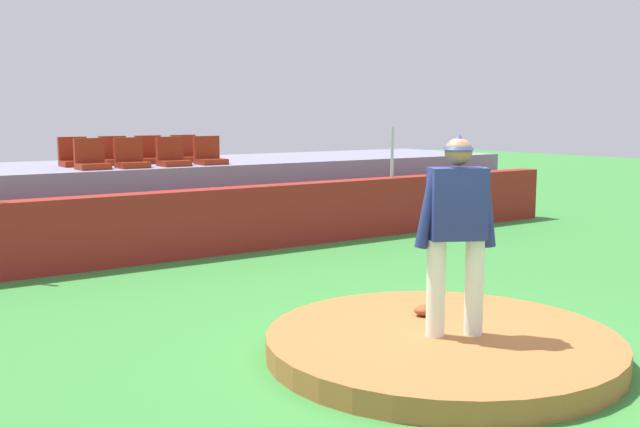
{
  "coord_description": "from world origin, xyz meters",
  "views": [
    {
      "loc": [
        -4.67,
        -4.79,
        2.23
      ],
      "look_at": [
        0.0,
        2.0,
        1.11
      ],
      "focal_mm": 41.11,
      "sensor_mm": 36.0,
      "label": 1
    }
  ],
  "objects_px": {
    "pitcher": "(457,220)",
    "fielding_glove": "(428,310)",
    "stadium_chair_1": "(131,158)",
    "stadium_chair_6": "(150,155)",
    "stadium_chair_2": "(172,157)",
    "stadium_chair_7": "(186,153)",
    "baseball": "(476,322)",
    "stadium_chair_5": "(115,156)",
    "stadium_chair_3": "(209,156)",
    "stadium_chair_4": "(75,157)",
    "stadium_chair_0": "(91,160)"
  },
  "relations": [
    {
      "from": "stadium_chair_2",
      "to": "stadium_chair_3",
      "type": "bearing_deg",
      "value": -179.09
    },
    {
      "from": "pitcher",
      "to": "stadium_chair_7",
      "type": "height_order",
      "value": "pitcher"
    },
    {
      "from": "fielding_glove",
      "to": "stadium_chair_0",
      "type": "xyz_separation_m",
      "value": [
        -1.33,
        6.53,
        1.24
      ]
    },
    {
      "from": "stadium_chair_2",
      "to": "stadium_chair_4",
      "type": "height_order",
      "value": "same"
    },
    {
      "from": "stadium_chair_7",
      "to": "stadium_chair_1",
      "type": "bearing_deg",
      "value": 33.56
    },
    {
      "from": "baseball",
      "to": "stadium_chair_3",
      "type": "distance_m",
      "value": 7.2
    },
    {
      "from": "pitcher",
      "to": "stadium_chair_5",
      "type": "height_order",
      "value": "pitcher"
    },
    {
      "from": "stadium_chair_4",
      "to": "stadium_chair_7",
      "type": "distance_m",
      "value": 2.07
    },
    {
      "from": "baseball",
      "to": "stadium_chair_5",
      "type": "bearing_deg",
      "value": 95.54
    },
    {
      "from": "stadium_chair_2",
      "to": "stadium_chair_7",
      "type": "distance_m",
      "value": 1.12
    },
    {
      "from": "fielding_glove",
      "to": "stadium_chair_3",
      "type": "distance_m",
      "value": 6.69
    },
    {
      "from": "baseball",
      "to": "fielding_glove",
      "type": "xyz_separation_m",
      "value": [
        -0.13,
        0.53,
        0.02
      ]
    },
    {
      "from": "baseball",
      "to": "stadium_chair_6",
      "type": "relative_size",
      "value": 0.15
    },
    {
      "from": "baseball",
      "to": "fielding_glove",
      "type": "bearing_deg",
      "value": 103.43
    },
    {
      "from": "stadium_chair_6",
      "to": "stadium_chair_7",
      "type": "distance_m",
      "value": 0.7
    },
    {
      "from": "stadium_chair_3",
      "to": "stadium_chair_4",
      "type": "height_order",
      "value": "same"
    },
    {
      "from": "stadium_chair_1",
      "to": "stadium_chair_6",
      "type": "distance_m",
      "value": 1.15
    },
    {
      "from": "stadium_chair_0",
      "to": "stadium_chair_6",
      "type": "bearing_deg",
      "value": -146.59
    },
    {
      "from": "baseball",
      "to": "stadium_chair_2",
      "type": "distance_m",
      "value": 7.16
    },
    {
      "from": "pitcher",
      "to": "stadium_chair_6",
      "type": "distance_m",
      "value": 8.06
    },
    {
      "from": "baseball",
      "to": "stadium_chair_1",
      "type": "xyz_separation_m",
      "value": [
        -0.81,
        7.03,
        1.26
      ]
    },
    {
      "from": "stadium_chair_2",
      "to": "stadium_chair_6",
      "type": "xyz_separation_m",
      "value": [
        -0.04,
        0.9,
        0.0
      ]
    },
    {
      "from": "stadium_chair_0",
      "to": "stadium_chair_2",
      "type": "distance_m",
      "value": 1.39
    },
    {
      "from": "stadium_chair_5",
      "to": "stadium_chair_6",
      "type": "distance_m",
      "value": 0.66
    },
    {
      "from": "fielding_glove",
      "to": "stadium_chair_2",
      "type": "height_order",
      "value": "stadium_chair_2"
    },
    {
      "from": "pitcher",
      "to": "stadium_chair_1",
      "type": "height_order",
      "value": "pitcher"
    },
    {
      "from": "baseball",
      "to": "stadium_chair_4",
      "type": "xyz_separation_m",
      "value": [
        -1.48,
        7.92,
        1.26
      ]
    },
    {
      "from": "pitcher",
      "to": "fielding_glove",
      "type": "height_order",
      "value": "pitcher"
    },
    {
      "from": "stadium_chair_3",
      "to": "pitcher",
      "type": "bearing_deg",
      "value": 81.85
    },
    {
      "from": "pitcher",
      "to": "fielding_glove",
      "type": "xyz_separation_m",
      "value": [
        0.26,
        0.63,
        -1.01
      ]
    },
    {
      "from": "stadium_chair_4",
      "to": "stadium_chair_7",
      "type": "relative_size",
      "value": 1.0
    },
    {
      "from": "stadium_chair_2",
      "to": "fielding_glove",
      "type": "bearing_deg",
      "value": 89.47
    },
    {
      "from": "stadium_chair_4",
      "to": "baseball",
      "type": "bearing_deg",
      "value": 100.55
    },
    {
      "from": "stadium_chair_2",
      "to": "stadium_chair_5",
      "type": "relative_size",
      "value": 1.0
    },
    {
      "from": "pitcher",
      "to": "stadium_chair_5",
      "type": "bearing_deg",
      "value": 119.81
    },
    {
      "from": "stadium_chair_3",
      "to": "stadium_chair_4",
      "type": "xyz_separation_m",
      "value": [
        -2.12,
        0.86,
        0.0
      ]
    },
    {
      "from": "baseball",
      "to": "stadium_chair_5",
      "type": "relative_size",
      "value": 0.15
    },
    {
      "from": "stadium_chair_5",
      "to": "stadium_chair_7",
      "type": "relative_size",
      "value": 1.0
    },
    {
      "from": "fielding_glove",
      "to": "stadium_chair_2",
      "type": "xyz_separation_m",
      "value": [
        0.06,
        6.52,
        1.24
      ]
    },
    {
      "from": "stadium_chair_1",
      "to": "stadium_chair_5",
      "type": "relative_size",
      "value": 1.0
    },
    {
      "from": "pitcher",
      "to": "stadium_chair_0",
      "type": "xyz_separation_m",
      "value": [
        -1.07,
        7.16,
        0.23
      ]
    },
    {
      "from": "stadium_chair_5",
      "to": "stadium_chair_2",
      "type": "bearing_deg",
      "value": 128.41
    },
    {
      "from": "stadium_chair_2",
      "to": "stadium_chair_4",
      "type": "distance_m",
      "value": 1.66
    },
    {
      "from": "stadium_chair_6",
      "to": "stadium_chair_7",
      "type": "xyz_separation_m",
      "value": [
        0.7,
        0.01,
        0.0
      ]
    },
    {
      "from": "stadium_chair_1",
      "to": "pitcher",
      "type": "bearing_deg",
      "value": 93.39
    },
    {
      "from": "stadium_chair_1",
      "to": "stadium_chair_0",
      "type": "bearing_deg",
      "value": -2.53
    },
    {
      "from": "stadium_chair_0",
      "to": "stadium_chair_7",
      "type": "relative_size",
      "value": 1.0
    },
    {
      "from": "baseball",
      "to": "stadium_chair_2",
      "type": "height_order",
      "value": "stadium_chair_2"
    },
    {
      "from": "fielding_glove",
      "to": "stadium_chair_2",
      "type": "relative_size",
      "value": 0.6
    },
    {
      "from": "stadium_chair_3",
      "to": "stadium_chair_5",
      "type": "distance_m",
      "value": 1.66
    }
  ]
}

